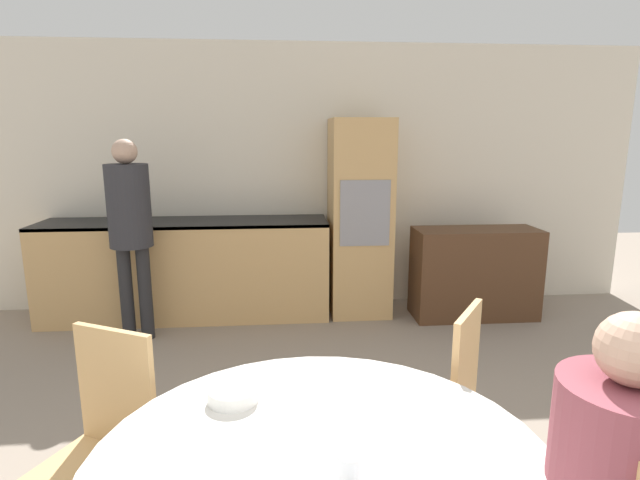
% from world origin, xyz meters
% --- Properties ---
extents(wall_back, '(6.73, 0.05, 2.60)m').
position_xyz_m(wall_back, '(0.00, 4.72, 1.30)').
color(wall_back, silver).
rests_on(wall_back, ground_plane).
extents(kitchen_counter, '(2.67, 0.60, 0.94)m').
position_xyz_m(kitchen_counter, '(-1.18, 4.38, 0.48)').
color(kitchen_counter, tan).
rests_on(kitchen_counter, ground_plane).
extents(oven_unit, '(0.57, 0.59, 1.88)m').
position_xyz_m(oven_unit, '(0.48, 4.39, 0.94)').
color(oven_unit, tan).
rests_on(oven_unit, ground_plane).
extents(sideboard, '(1.17, 0.45, 0.86)m').
position_xyz_m(sideboard, '(1.56, 4.15, 0.43)').
color(sideboard, '#51331E').
rests_on(sideboard, ground_plane).
extents(chair_far_left, '(0.54, 0.54, 0.97)m').
position_xyz_m(chair_far_left, '(-1.01, 1.55, 0.54)').
color(chair_far_left, tan).
rests_on(chair_far_left, ground_plane).
extents(chair_far_right, '(0.56, 0.56, 0.97)m').
position_xyz_m(chair_far_right, '(0.46, 1.77, 0.54)').
color(chair_far_right, tan).
rests_on(chair_far_right, ground_plane).
extents(person_standing, '(0.35, 0.35, 1.70)m').
position_xyz_m(person_standing, '(-1.52, 3.87, 1.05)').
color(person_standing, '#262628').
rests_on(person_standing, ground_plane).
extents(cup, '(0.08, 0.08, 0.09)m').
position_xyz_m(cup, '(-0.11, 0.93, 0.81)').
color(cup, silver).
rests_on(cup, dining_table).
extents(bowl_far, '(0.19, 0.19, 0.05)m').
position_xyz_m(bowl_far, '(-0.48, 1.39, 0.79)').
color(bowl_far, white).
rests_on(bowl_far, dining_table).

